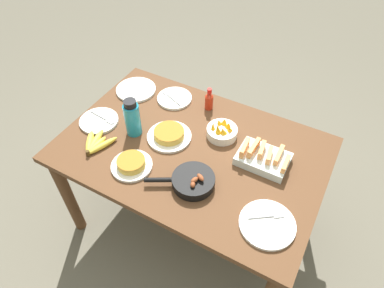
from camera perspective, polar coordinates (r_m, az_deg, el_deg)
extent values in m
plane|color=#666051|center=(2.48, 0.00, -12.41)|extent=(14.00, 14.00, 0.00)
cube|color=brown|center=(1.89, 0.00, -0.98)|extent=(1.43, 0.95, 0.03)
cylinder|color=brown|center=(2.29, -19.98, -8.14)|extent=(0.07, 0.07, 0.72)
cylinder|color=brown|center=(2.66, -8.08, 4.47)|extent=(0.07, 0.07, 0.72)
cylinder|color=brown|center=(2.34, 19.42, -6.22)|extent=(0.07, 0.07, 0.72)
ellipsoid|color=gold|center=(1.93, -14.75, -0.28)|extent=(0.10, 0.19, 0.03)
ellipsoid|color=gold|center=(1.94, -15.61, -0.24)|extent=(0.04, 0.15, 0.03)
ellipsoid|color=gold|center=(1.96, -15.82, 0.37)|extent=(0.08, 0.20, 0.04)
ellipsoid|color=gold|center=(1.96, -16.66, 0.26)|extent=(0.13, 0.17, 0.04)
cylinder|color=#4C3819|center=(1.91, -16.94, -1.49)|extent=(0.02, 0.02, 0.04)
cube|color=silver|center=(1.83, 11.74, -2.46)|extent=(0.27, 0.19, 0.05)
cube|color=#F29E56|center=(1.80, 8.73, -0.66)|extent=(0.03, 0.12, 0.05)
cube|color=#F29E56|center=(1.81, 10.23, -0.68)|extent=(0.03, 0.13, 0.05)
cube|color=#F29E56|center=(1.80, 11.53, -1.01)|extent=(0.04, 0.11, 0.05)
cube|color=#F29E56|center=(1.79, 12.73, -1.87)|extent=(0.04, 0.10, 0.05)
cube|color=#F29E56|center=(1.81, 14.27, -1.82)|extent=(0.03, 0.13, 0.04)
cube|color=#F29E56|center=(1.78, 15.32, -3.25)|extent=(0.03, 0.11, 0.04)
cylinder|color=black|center=(1.71, 0.23, -6.61)|extent=(0.21, 0.21, 0.01)
cylinder|color=black|center=(1.69, 0.23, -6.09)|extent=(0.21, 0.21, 0.04)
cylinder|color=black|center=(1.70, -5.69, -5.98)|extent=(0.13, 0.09, 0.02)
ellipsoid|color=brown|center=(1.65, 0.42, -6.02)|extent=(0.04, 0.05, 0.03)
ellipsoid|color=brown|center=(1.64, 0.13, -6.80)|extent=(0.04, 0.04, 0.02)
ellipsoid|color=brown|center=(1.66, 1.43, -5.58)|extent=(0.06, 0.05, 0.03)
cylinder|color=silver|center=(1.93, -3.81, 1.24)|extent=(0.25, 0.25, 0.02)
cylinder|color=gold|center=(1.91, -3.85, 1.79)|extent=(0.17, 0.17, 0.04)
cylinder|color=#AB7427|center=(1.90, -3.88, 2.20)|extent=(0.17, 0.17, 0.00)
cylinder|color=silver|center=(1.81, -10.00, -3.59)|extent=(0.22, 0.22, 0.02)
cylinder|color=gold|center=(1.79, -10.11, -3.06)|extent=(0.15, 0.15, 0.04)
cylinder|color=#AB7427|center=(1.77, -10.19, -2.65)|extent=(0.14, 0.14, 0.00)
cylinder|color=silver|center=(2.18, -2.94, 7.61)|extent=(0.22, 0.22, 0.02)
cylinder|color=#B2B2B7|center=(2.14, -3.01, 7.29)|extent=(0.12, 0.05, 0.01)
cube|color=#B2B2B7|center=(2.20, -4.39, 8.40)|extent=(0.05, 0.04, 0.00)
cylinder|color=silver|center=(1.62, 12.43, -12.93)|extent=(0.26, 0.26, 0.02)
cylinder|color=#B2B2B7|center=(1.62, 11.41, -11.89)|extent=(0.10, 0.07, 0.01)
cube|color=#B2B2B7|center=(1.64, 14.22, -11.49)|extent=(0.05, 0.04, 0.00)
cylinder|color=silver|center=(2.09, -15.24, 3.74)|extent=(0.23, 0.23, 0.02)
cylinder|color=#B2B2B7|center=(2.11, -15.34, 4.60)|extent=(0.13, 0.02, 0.01)
cube|color=#B2B2B7|center=(2.05, -13.55, 3.63)|extent=(0.05, 0.03, 0.00)
cylinder|color=silver|center=(2.27, -9.31, 8.92)|extent=(0.26, 0.26, 0.02)
cylinder|color=#B2B2B7|center=(2.25, -9.98, 8.71)|extent=(0.08, 0.11, 0.01)
cube|color=#B2B2B7|center=(2.32, -9.92, 10.06)|extent=(0.05, 0.05, 0.00)
cylinder|color=silver|center=(1.93, 5.01, 1.98)|extent=(0.17, 0.17, 0.05)
cone|color=#F4A819|center=(1.89, 6.29, 2.47)|extent=(0.03, 0.04, 0.05)
cone|color=#F4A819|center=(1.91, 6.08, 3.09)|extent=(0.06, 0.06, 0.05)
cone|color=#F4A819|center=(1.93, 5.42, 3.72)|extent=(0.05, 0.05, 0.05)
cone|color=#F4A819|center=(1.92, 4.52, 3.63)|extent=(0.05, 0.05, 0.05)
cone|color=#F4A819|center=(1.89, 3.53, 2.97)|extent=(0.04, 0.05, 0.05)
cone|color=#F4A819|center=(1.87, 4.32, 2.43)|extent=(0.06, 0.05, 0.06)
cone|color=#F4A819|center=(1.87, 5.17, 2.16)|extent=(0.06, 0.06, 0.06)
cylinder|color=teal|center=(1.92, -9.87, 4.03)|extent=(0.09, 0.09, 0.20)
cylinder|color=black|center=(1.84, -10.32, 6.65)|extent=(0.07, 0.07, 0.03)
cylinder|color=#B72814|center=(2.09, 2.84, 6.95)|extent=(0.05, 0.05, 0.09)
cone|color=#B72814|center=(2.05, 2.90, 8.20)|extent=(0.05, 0.05, 0.03)
cylinder|color=red|center=(2.03, 2.93, 8.81)|extent=(0.03, 0.03, 0.03)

